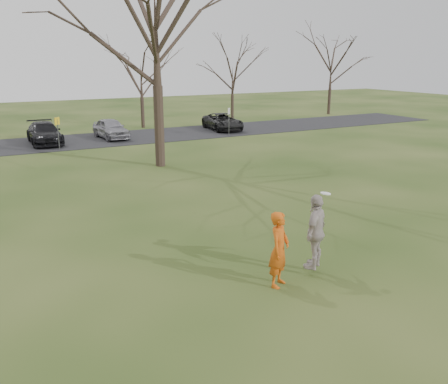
{
  "coord_description": "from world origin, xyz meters",
  "views": [
    {
      "loc": [
        -6.95,
        -9.03,
        5.61
      ],
      "look_at": [
        0.0,
        4.0,
        1.5
      ],
      "focal_mm": 38.86,
      "sensor_mm": 36.0,
      "label": 1
    }
  ],
  "objects_px": {
    "car_3": "(44,133)",
    "catching_play": "(316,231)",
    "player_defender": "(279,249)",
    "big_tree": "(156,28)",
    "car_4": "(111,128)",
    "car_6": "(223,122)"
  },
  "relations": [
    {
      "from": "car_4",
      "to": "car_3",
      "type": "bearing_deg",
      "value": 176.51
    },
    {
      "from": "car_4",
      "to": "car_6",
      "type": "relative_size",
      "value": 0.88
    },
    {
      "from": "car_4",
      "to": "catching_play",
      "type": "xyz_separation_m",
      "value": [
        -1.28,
        -24.68,
        0.45
      ]
    },
    {
      "from": "player_defender",
      "to": "big_tree",
      "type": "xyz_separation_m",
      "value": [
        2.42,
        14.73,
        6.02
      ]
    },
    {
      "from": "catching_play",
      "to": "big_tree",
      "type": "distance_m",
      "value": 15.73
    },
    {
      "from": "car_3",
      "to": "catching_play",
      "type": "xyz_separation_m",
      "value": [
        3.23,
        -24.61,
        0.45
      ]
    },
    {
      "from": "player_defender",
      "to": "catching_play",
      "type": "relative_size",
      "value": 0.96
    },
    {
      "from": "car_3",
      "to": "car_6",
      "type": "height_order",
      "value": "car_3"
    },
    {
      "from": "catching_play",
      "to": "player_defender",
      "type": "bearing_deg",
      "value": -173.12
    },
    {
      "from": "player_defender",
      "to": "car_3",
      "type": "bearing_deg",
      "value": 58.99
    },
    {
      "from": "car_4",
      "to": "big_tree",
      "type": "distance_m",
      "value": 11.89
    },
    {
      "from": "car_3",
      "to": "car_4",
      "type": "bearing_deg",
      "value": 1.65
    },
    {
      "from": "catching_play",
      "to": "car_3",
      "type": "bearing_deg",
      "value": 97.49
    },
    {
      "from": "car_6",
      "to": "catching_play",
      "type": "height_order",
      "value": "catching_play"
    },
    {
      "from": "player_defender",
      "to": "car_4",
      "type": "height_order",
      "value": "player_defender"
    },
    {
      "from": "catching_play",
      "to": "big_tree",
      "type": "bearing_deg",
      "value": 85.44
    },
    {
      "from": "car_3",
      "to": "big_tree",
      "type": "height_order",
      "value": "big_tree"
    },
    {
      "from": "catching_play",
      "to": "car_4",
      "type": "bearing_deg",
      "value": 87.04
    },
    {
      "from": "player_defender",
      "to": "catching_play",
      "type": "distance_m",
      "value": 1.28
    },
    {
      "from": "car_6",
      "to": "catching_play",
      "type": "relative_size",
      "value": 2.27
    },
    {
      "from": "car_3",
      "to": "big_tree",
      "type": "bearing_deg",
      "value": -65.61
    },
    {
      "from": "catching_play",
      "to": "big_tree",
      "type": "relative_size",
      "value": 0.15
    }
  ]
}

